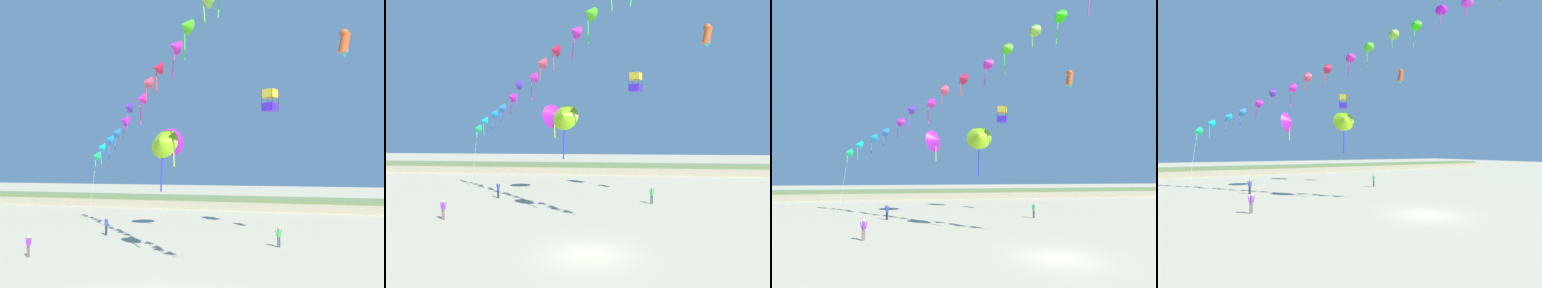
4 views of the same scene
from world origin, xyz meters
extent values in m
plane|color=#C1B28E|center=(0.00, 0.00, 0.00)|extent=(240.00, 240.00, 0.00)
cube|color=tan|center=(0.00, 45.14, 0.59)|extent=(120.00, 8.11, 1.18)
cube|color=#6B844C|center=(0.00, 45.14, 1.35)|extent=(120.00, 6.89, 0.67)
cylinder|color=#474C56|center=(4.80, 15.36, 0.40)|extent=(0.12, 0.12, 0.81)
cylinder|color=#474C56|center=(4.67, 15.31, 0.40)|extent=(0.12, 0.12, 0.81)
cylinder|color=green|center=(4.73, 15.34, 1.10)|extent=(0.21, 0.21, 0.57)
cylinder|color=green|center=(4.90, 15.40, 1.14)|extent=(0.21, 0.14, 0.54)
cylinder|color=green|center=(4.56, 15.27, 1.14)|extent=(0.21, 0.14, 0.54)
sphere|color=tan|center=(4.73, 15.34, 1.50)|extent=(0.22, 0.22, 0.22)
cylinder|color=#282D4C|center=(-11.27, 16.48, 0.43)|extent=(0.12, 0.12, 0.85)
cylinder|color=#282D4C|center=(-11.40, 16.55, 0.43)|extent=(0.12, 0.12, 0.85)
cylinder|color=blue|center=(-11.34, 16.51, 1.15)|extent=(0.22, 0.22, 0.60)
cylinder|color=blue|center=(-11.17, 16.42, 1.20)|extent=(0.22, 0.17, 0.57)
cylinder|color=blue|center=(-11.50, 16.61, 1.20)|extent=(0.22, 0.17, 0.57)
sphere|color=tan|center=(-11.34, 16.51, 1.58)|extent=(0.23, 0.23, 0.23)
cylinder|color=#726656|center=(-12.18, 6.52, 0.39)|extent=(0.11, 0.11, 0.79)
cylinder|color=#726656|center=(-12.04, 6.51, 0.39)|extent=(0.11, 0.11, 0.79)
cylinder|color=purple|center=(-12.11, 6.51, 1.07)|extent=(0.21, 0.21, 0.56)
cylinder|color=purple|center=(-12.29, 6.52, 1.11)|extent=(0.19, 0.08, 0.53)
cylinder|color=purple|center=(-11.93, 6.51, 1.11)|extent=(0.19, 0.08, 0.53)
sphere|color=beige|center=(-12.11, 6.51, 1.46)|extent=(0.21, 0.21, 0.21)
cone|color=#14DE5F|center=(-17.31, 24.85, 7.73)|extent=(1.34, 1.32, 1.15)
cylinder|color=#39E5A2|center=(-17.41, 24.96, 6.70)|extent=(0.22, 0.21, 1.63)
cone|color=#13D0D4|center=(-15.73, 23.30, 8.69)|extent=(1.33, 1.38, 1.18)
cylinder|color=#39B8E5|center=(-15.83, 23.41, 7.59)|extent=(0.12, 0.26, 1.76)
cone|color=#178CE9|center=(-13.77, 21.52, 9.45)|extent=(1.37, 1.40, 1.20)
cylinder|color=#3970E5|center=(-13.88, 21.62, 8.17)|extent=(0.14, 0.27, 2.13)
cone|color=blue|center=(-12.20, 19.90, 10.02)|extent=(1.37, 1.38, 1.19)
cylinder|color=blue|center=(-12.31, 20.01, 8.95)|extent=(0.21, 0.18, 1.70)
cone|color=#C918CD|center=(-10.41, 18.23, 11.03)|extent=(1.43, 1.41, 1.22)
cylinder|color=#E539C0|center=(-10.51, 18.34, 9.95)|extent=(0.18, 0.15, 1.72)
cone|color=#532BC2|center=(-9.11, 16.30, 12.09)|extent=(1.34, 1.37, 1.17)
cylinder|color=#9039E5|center=(-9.21, 16.41, 10.87)|extent=(0.17, 0.09, 1.99)
cone|color=#EA24C7|center=(-7.05, 14.66, 12.49)|extent=(1.28, 1.32, 1.13)
cylinder|color=#E5399E|center=(-7.15, 14.77, 11.23)|extent=(0.22, 0.21, 2.08)
cone|color=#DE425E|center=(-5.77, 12.93, 13.51)|extent=(1.27, 1.28, 1.10)
cylinder|color=#E54339|center=(-5.87, 13.03, 12.62)|extent=(0.15, 0.18, 1.35)
cone|color=#CB1C41|center=(-4.10, 11.03, 14.17)|extent=(1.23, 1.31, 1.11)
cylinder|color=#E53E39|center=(-4.20, 11.14, 13.10)|extent=(0.20, 0.22, 1.70)
cone|color=#C923B4|center=(-2.05, 9.17, 15.19)|extent=(1.41, 1.39, 1.21)
cylinder|color=#E539A6|center=(-2.16, 9.28, 13.90)|extent=(0.31, 0.09, 2.12)
cone|color=#48CF1A|center=(-0.68, 7.56, 16.02)|extent=(1.36, 1.35, 1.17)
cylinder|color=#3BE539|center=(-0.79, 7.66, 14.75)|extent=(0.13, 0.12, 2.10)
cylinder|color=#69E539|center=(1.06, 5.83, 16.06)|extent=(0.18, 0.16, 1.34)
cylinder|color=silver|center=(-17.75, 24.94, 3.86)|extent=(0.88, 0.14, 7.72)
cylinder|color=#D15422|center=(10.05, 16.08, 16.44)|extent=(1.17, 0.94, 1.76)
sphere|color=#D15422|center=(10.05, 16.08, 17.19)|extent=(0.76, 0.76, 0.76)
cone|color=#2DE5E1|center=(10.05, 16.08, 15.53)|extent=(0.78, 0.78, 0.58)
sphere|color=black|center=(10.05, 16.08, 17.40)|extent=(0.16, 0.16, 0.16)
cube|color=#4522D8|center=(3.43, 22.77, 12.43)|extent=(1.61, 1.61, 0.84)
cube|color=yellow|center=(3.43, 22.77, 13.80)|extent=(1.61, 1.61, 0.84)
cylinder|color=black|center=(3.15, 23.57, 13.12)|extent=(0.04, 0.04, 2.20)
cylinder|color=black|center=(2.63, 22.48, 13.12)|extent=(0.04, 0.04, 2.20)
cylinder|color=black|center=(3.72, 21.97, 13.12)|extent=(0.04, 0.04, 2.20)
cylinder|color=black|center=(4.24, 23.06, 13.12)|extent=(0.04, 0.04, 2.20)
cone|color=purple|center=(-5.92, 20.29, 9.05)|extent=(2.90, 2.90, 2.90)
cone|color=#D0E52D|center=(-5.92, 20.29, 9.07)|extent=(1.64, 1.64, 1.60)
cylinder|color=#D0E52D|center=(-5.92, 20.29, 7.55)|extent=(0.18, 0.23, 2.16)
cone|color=#8BCA1B|center=(-2.87, 8.89, 8.23)|extent=(2.52, 1.97, 2.34)
cone|color=#2D32E5|center=(-2.87, 8.89, 8.25)|extent=(1.40, 1.13, 1.30)
cylinder|color=#2D32E5|center=(-2.87, 8.89, 6.29)|extent=(0.22, 0.20, 3.22)
camera|label=1|loc=(7.40, -18.26, 6.45)|focal=38.00mm
camera|label=2|loc=(1.79, -18.67, 6.38)|focal=32.00mm
camera|label=3|loc=(-8.40, -16.97, 4.89)|focal=28.00mm
camera|label=4|loc=(-14.19, -15.31, 4.92)|focal=24.00mm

